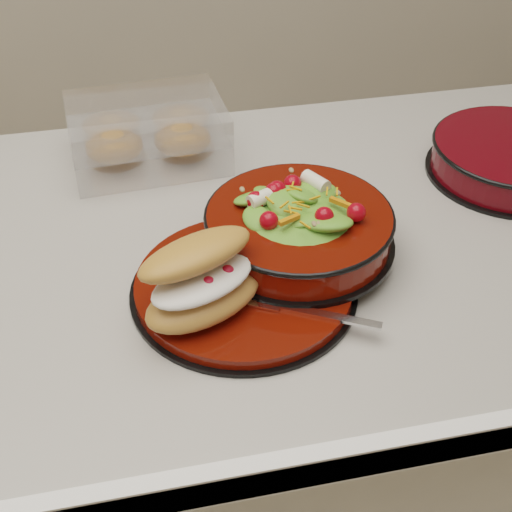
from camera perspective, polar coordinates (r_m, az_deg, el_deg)
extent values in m
cube|color=white|center=(1.34, 2.82, -14.32)|extent=(1.16, 0.66, 0.86)
cube|color=#AEAA9F|center=(1.01, 3.61, 1.04)|extent=(1.24, 0.74, 0.04)
cube|color=white|center=(0.78, 10.63, -15.17)|extent=(1.24, 0.02, 0.05)
cylinder|color=black|center=(0.90, -0.98, -2.78)|extent=(0.29, 0.29, 0.01)
cylinder|color=#570B02|center=(0.89, -0.99, -2.31)|extent=(0.27, 0.27, 0.01)
torus|color=black|center=(0.88, -0.23, -2.44)|extent=(0.15, 0.15, 0.01)
cylinder|color=black|center=(0.94, 3.38, 1.13)|extent=(0.25, 0.25, 0.01)
cylinder|color=#570B02|center=(0.93, 3.44, 2.34)|extent=(0.24, 0.24, 0.04)
torus|color=black|center=(0.92, 3.48, 3.24)|extent=(0.25, 0.25, 0.01)
ellipsoid|color=#468224|center=(0.92, 3.48, 3.28)|extent=(0.20, 0.20, 0.08)
sphere|color=#B3070E|center=(0.91, 6.66, 6.00)|extent=(0.02, 0.02, 0.02)
sphere|color=#B3070E|center=(0.93, 4.84, 7.17)|extent=(0.02, 0.02, 0.02)
sphere|color=#B3070E|center=(0.93, 2.16, 7.21)|extent=(0.02, 0.02, 0.02)
sphere|color=#B3070E|center=(0.90, 0.47, 6.09)|extent=(0.02, 0.02, 0.02)
sphere|color=#B3070E|center=(0.87, 1.08, 4.56)|extent=(0.02, 0.02, 0.02)
sphere|color=#B3070E|center=(0.85, 3.71, 3.82)|extent=(0.02, 0.02, 0.02)
sphere|color=#B3070E|center=(0.87, 6.24, 4.49)|extent=(0.02, 0.02, 0.02)
cylinder|color=silver|center=(0.94, 4.88, 7.30)|extent=(0.04, 0.04, 0.02)
cylinder|color=silver|center=(0.90, 0.50, 6.06)|extent=(0.04, 0.04, 0.02)
cube|color=orange|center=(0.86, 2.74, 4.36)|extent=(0.03, 0.03, 0.01)
cube|color=orange|center=(0.90, 6.88, 5.67)|extent=(0.03, 0.02, 0.01)
ellipsoid|color=#CA843D|center=(0.83, -4.22, -3.41)|extent=(0.17, 0.14, 0.04)
ellipsoid|color=white|center=(0.82, -4.31, -2.02)|extent=(0.15, 0.12, 0.02)
ellipsoid|color=#CA843D|center=(0.81, -4.59, 0.20)|extent=(0.16, 0.13, 0.04)
sphere|color=red|center=(0.81, -5.98, -1.92)|extent=(0.02, 0.02, 0.02)
sphere|color=red|center=(0.81, -3.84, -2.14)|extent=(0.02, 0.02, 0.02)
sphere|color=red|center=(0.82, -2.29, -1.22)|extent=(0.02, 0.02, 0.02)
sphere|color=#191947|center=(0.82, -4.99, -1.49)|extent=(0.01, 0.01, 0.01)
sphere|color=#191947|center=(0.82, -3.45, -1.48)|extent=(0.01, 0.01, 0.01)
sphere|color=#191947|center=(0.81, -4.28, -1.89)|extent=(0.01, 0.01, 0.01)
cube|color=silver|center=(0.84, 5.84, -4.78)|extent=(0.12, 0.07, 0.00)
cube|color=silver|center=(0.85, 0.75, -3.75)|extent=(0.04, 0.04, 0.00)
cube|color=white|center=(1.16, -8.57, 8.75)|extent=(0.25, 0.19, 0.05)
cube|color=white|center=(1.14, -8.80, 10.81)|extent=(0.25, 0.19, 0.04)
ellipsoid|color=#CA843D|center=(1.16, -11.27, 8.57)|extent=(0.09, 0.08, 0.05)
ellipsoid|color=#CA843D|center=(1.16, -5.90, 9.25)|extent=(0.09, 0.08, 0.05)
cylinder|color=black|center=(1.19, 19.54, 6.39)|extent=(0.26, 0.26, 0.01)
cylinder|color=#4A0409|center=(1.18, 19.82, 7.49)|extent=(0.24, 0.24, 0.05)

